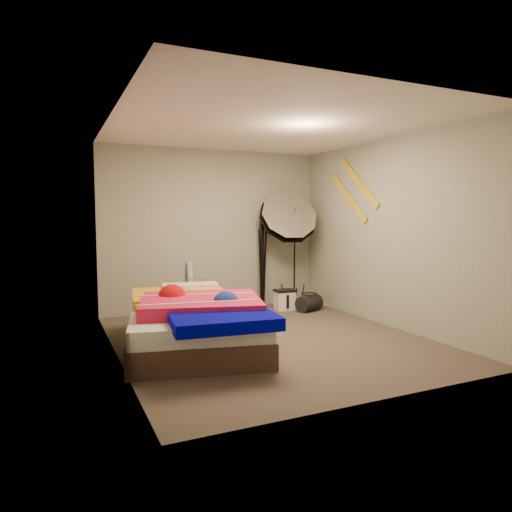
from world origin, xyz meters
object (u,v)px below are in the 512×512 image
tote_bag (200,300)px  duffel_bag (309,303)px  wrapping_roll (191,287)px  camera_case (285,300)px  bed (196,321)px  camera_tripod (263,258)px  photo_umbrella (287,219)px

tote_bag → duffel_bag: tote_bag is taller
wrapping_roll → camera_case: (1.39, -0.45, -0.24)m
camera_case → bed: bed is taller
camera_case → duffel_bag: size_ratio=0.73×
wrapping_roll → camera_tripod: 1.25m
camera_case → camera_tripod: camera_tripod is taller
camera_case → photo_umbrella: bearing=58.3°
tote_bag → duffel_bag: size_ratio=0.99×
bed → camera_tripod: 2.48m
duffel_bag → camera_tripod: size_ratio=0.29×
tote_bag → wrapping_roll: bearing=153.5°
bed → photo_umbrella: bearing=38.5°
duffel_bag → photo_umbrella: size_ratio=0.20×
camera_case → duffel_bag: 0.39m
camera_case → tote_bag: bearing=169.3°
tote_bag → camera_case: (1.29, -0.33, -0.05)m
tote_bag → wrapping_roll: size_ratio=0.52×
duffel_bag → tote_bag: bearing=138.9°
wrapping_roll → camera_case: size_ratio=2.59×
tote_bag → camera_case: size_ratio=1.35×
camera_case → camera_tripod: 0.78m
camera_case → camera_tripod: bearing=122.7°
camera_case → bed: (-1.87, -1.39, 0.15)m
duffel_bag → photo_umbrella: (-0.14, 0.47, 1.30)m
camera_case → wrapping_roll: bearing=165.5°
bed → wrapping_roll: bearing=75.3°
bed → camera_tripod: bearing=46.7°
tote_bag → bed: bearing=-84.6°
bed → camera_tripod: size_ratio=1.71×
bed → photo_umbrella: size_ratio=1.20×
wrapping_roll → photo_umbrella: photo_umbrella is taller
tote_bag → wrapping_roll: wrapping_roll is taller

